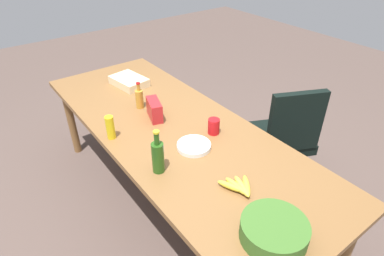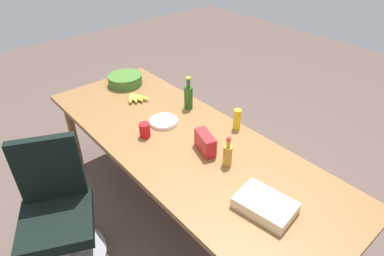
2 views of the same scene
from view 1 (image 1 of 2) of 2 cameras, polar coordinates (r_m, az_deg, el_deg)
name	(u,v)px [view 1 (image 1 of 2)]	position (r m, az deg, el deg)	size (l,w,h in m)	color
ground_plane	(176,204)	(2.81, -2.79, -13.09)	(10.00, 10.00, 0.00)	brown
conference_table	(174,135)	(2.35, -3.25, -1.25)	(2.59, 0.97, 0.77)	brown
office_chair	(280,146)	(2.92, 15.20, -3.02)	(0.64, 0.64, 0.95)	gray
banana_bunch	(239,186)	(1.82, 8.25, -10.07)	(0.21, 0.18, 0.04)	yellow
mustard_bottle	(110,127)	(2.22, -14.13, 0.09)	(0.06, 0.06, 0.17)	yellow
wine_bottle	(158,156)	(1.88, -6.00, -4.92)	(0.08, 0.08, 0.28)	#255216
salad_bowl	(274,231)	(1.61, 14.17, -17.03)	(0.32, 0.32, 0.10)	#3B6826
dressing_bottle	(139,98)	(2.55, -9.20, 5.19)	(0.07, 0.07, 0.21)	#C5892E
chip_bag_red	(154,109)	(2.40, -6.60, 3.24)	(0.20, 0.08, 0.14)	red
sheet_cake	(129,81)	(2.95, -10.97, 8.05)	(0.32, 0.22, 0.07)	beige
paper_plate_stack	(194,146)	(2.10, 0.33, -3.15)	(0.22, 0.22, 0.03)	white
red_solo_cup	(214,126)	(2.22, 3.83, 0.30)	(0.08, 0.08, 0.11)	red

